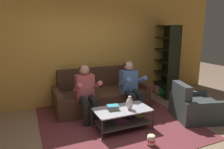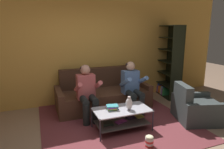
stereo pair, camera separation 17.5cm
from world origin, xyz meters
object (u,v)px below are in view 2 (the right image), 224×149
(person_seated_right, at_px, (132,85))
(vase, at_px, (129,104))
(coffee_table, at_px, (122,116))
(bookshelf, at_px, (167,68))
(armchair, at_px, (196,109))
(couch, at_px, (103,95))
(popcorn_tub, at_px, (149,141))
(book_stack, at_px, (112,107))
(person_seated_left, at_px, (87,91))

(person_seated_right, bearing_deg, vase, -120.58)
(coffee_table, distance_m, bookshelf, 2.69)
(person_seated_right, bearing_deg, coffee_table, -129.31)
(armchair, bearing_deg, vase, 174.89)
(couch, distance_m, armchair, 2.17)
(couch, height_order, coffee_table, couch)
(person_seated_right, relative_size, coffee_table, 1.10)
(bookshelf, distance_m, popcorn_tub, 3.07)
(couch, bearing_deg, armchair, -42.27)
(person_seated_right, xyz_separation_m, book_stack, (-0.74, -0.64, -0.19))
(popcorn_tub, bearing_deg, vase, 96.18)
(vase, distance_m, book_stack, 0.33)
(vase, relative_size, popcorn_tub, 1.32)
(person_seated_right, height_order, vase, person_seated_right)
(book_stack, xyz_separation_m, bookshelf, (2.32, 1.50, 0.35))
(vase, bearing_deg, book_stack, 158.71)
(person_seated_left, height_order, armchair, person_seated_left)
(vase, relative_size, bookshelf, 0.13)
(person_seated_right, bearing_deg, bookshelf, 28.46)
(armchair, bearing_deg, coffee_table, 172.69)
(vase, height_order, popcorn_tub, vase)
(person_seated_left, relative_size, coffee_table, 1.09)
(vase, height_order, armchair, armchair)
(person_seated_right, relative_size, book_stack, 4.86)
(person_seated_right, height_order, bookshelf, bookshelf)
(armchair, bearing_deg, bookshelf, 73.93)
(person_seated_left, height_order, vase, person_seated_left)
(book_stack, height_order, armchair, armchair)
(person_seated_left, xyz_separation_m, popcorn_tub, (0.69, -1.39, -0.55))
(couch, distance_m, vase, 1.35)
(armchair, bearing_deg, popcorn_tub, -160.82)
(couch, relative_size, coffee_table, 2.10)
(vase, distance_m, bookshelf, 2.60)
(person_seated_left, height_order, book_stack, person_seated_left)
(person_seated_left, xyz_separation_m, coffee_table, (0.50, -0.68, -0.37))
(couch, height_order, person_seated_right, person_seated_right)
(armchair, bearing_deg, person_seated_right, 140.34)
(couch, bearing_deg, person_seated_left, -133.01)
(book_stack, bearing_deg, armchair, -7.86)
(coffee_table, bearing_deg, bookshelf, 35.74)
(person_seated_right, relative_size, armchair, 1.10)
(popcorn_tub, bearing_deg, couch, 94.49)
(coffee_table, bearing_deg, book_stack, 167.26)
(couch, distance_m, person_seated_left, 0.85)
(book_stack, relative_size, armchair, 0.23)
(person_seated_left, distance_m, armchair, 2.35)
(coffee_table, distance_m, popcorn_tub, 0.76)
(vase, bearing_deg, popcorn_tub, -83.82)
(person_seated_right, xyz_separation_m, coffee_table, (-0.56, -0.68, -0.38))
(person_seated_left, xyz_separation_m, bookshelf, (2.64, 0.86, 0.17))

